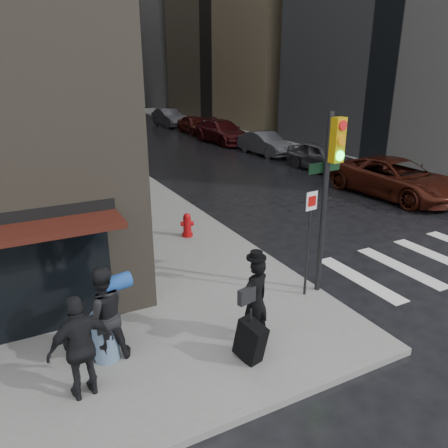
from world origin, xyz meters
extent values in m
plane|color=black|center=(0.00, 0.00, 0.00)|extent=(140.00, 140.00, 0.00)
cube|color=slate|center=(0.00, 27.00, 0.07)|extent=(4.00, 50.00, 0.15)
cube|color=slate|center=(13.50, 27.00, 0.07)|extent=(3.00, 50.00, 0.15)
cube|color=silver|center=(3.50, 1.00, 0.01)|extent=(0.50, 3.00, 0.01)
cube|color=silver|center=(5.10, 1.00, 0.01)|extent=(0.50, 3.00, 0.01)
cube|color=silver|center=(6.70, 1.00, 0.01)|extent=(0.50, 3.00, 0.01)
cube|color=slate|center=(26.00, 58.00, 12.50)|extent=(22.00, 20.00, 25.00)
imported|color=black|center=(-0.65, -0.24, 1.07)|extent=(0.76, 0.59, 1.84)
cylinder|color=black|center=(-0.65, -0.24, 2.01)|extent=(0.39, 0.39, 0.05)
cylinder|color=black|center=(-0.65, -0.24, 2.07)|extent=(0.25, 0.25, 0.15)
cube|color=black|center=(-0.94, -0.37, 1.32)|extent=(0.41, 0.21, 0.32)
cube|color=black|center=(-1.09, -0.79, 0.58)|extent=(0.47, 0.77, 0.93)
cylinder|color=black|center=(-1.09, -0.79, 1.07)|extent=(0.04, 0.04, 0.43)
imported|color=black|center=(-3.52, 0.56, 1.12)|extent=(0.97, 0.77, 1.95)
cube|color=black|center=(-3.99, 0.74, 0.73)|extent=(0.60, 0.33, 0.36)
cylinder|color=#1B4799|center=(-3.21, 0.70, 1.64)|extent=(0.64, 0.43, 0.31)
imported|color=black|center=(-4.08, -0.27, 1.11)|extent=(1.17, 0.61, 1.91)
cylinder|color=black|center=(1.90, 0.87, 2.37)|extent=(0.13, 0.13, 4.44)
cube|color=#CB9D0D|center=(1.93, 0.63, 3.98)|extent=(0.33, 0.24, 1.00)
cylinder|color=red|center=(1.94, 0.52, 4.31)|extent=(0.23, 0.08, 0.22)
cylinder|color=orange|center=(1.94, 0.52, 3.98)|extent=(0.23, 0.08, 0.22)
cylinder|color=#19E533|center=(1.94, 0.52, 3.65)|extent=(0.23, 0.08, 0.22)
cylinder|color=black|center=(1.46, 0.82, 1.48)|extent=(0.07, 0.07, 2.66)
cube|color=white|center=(1.46, 0.79, 2.59)|extent=(0.33, 0.06, 0.44)
cube|color=black|center=(1.90, 0.95, 3.31)|extent=(1.00, 0.15, 0.24)
cylinder|color=#AC0A0D|center=(0.42, 5.83, 0.21)|extent=(0.35, 0.35, 0.11)
cylinder|color=#AC0A0D|center=(0.42, 5.83, 0.48)|extent=(0.26, 0.26, 0.66)
sphere|color=#AC0A0D|center=(0.42, 5.83, 0.83)|extent=(0.24, 0.24, 0.24)
cylinder|color=#AC0A0D|center=(0.42, 5.83, 0.59)|extent=(0.47, 0.31, 0.15)
imported|color=#3C140C|center=(10.72, 6.40, 0.84)|extent=(3.18, 6.21, 1.68)
imported|color=#434348|center=(11.16, 11.91, 0.80)|extent=(2.11, 4.76, 1.59)
imported|color=#45464A|center=(10.92, 17.41, 0.73)|extent=(1.85, 4.54, 1.46)
imported|color=#3E0C0F|center=(10.59, 22.91, 0.84)|extent=(2.72, 5.93, 1.68)
imported|color=#45130D|center=(10.71, 28.42, 0.76)|extent=(1.80, 4.46, 1.52)
imported|color=#3F3F44|center=(10.48, 33.92, 0.82)|extent=(1.94, 5.05, 1.64)
camera|label=1|loc=(-4.81, -6.82, 5.52)|focal=35.00mm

